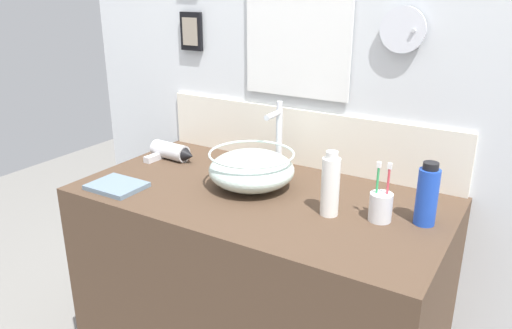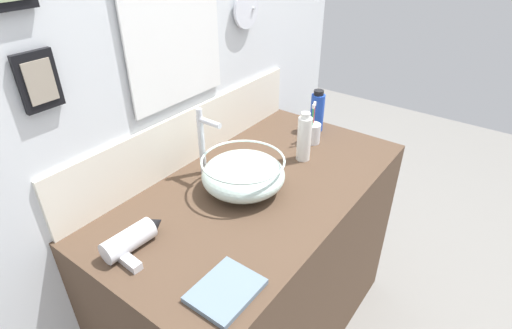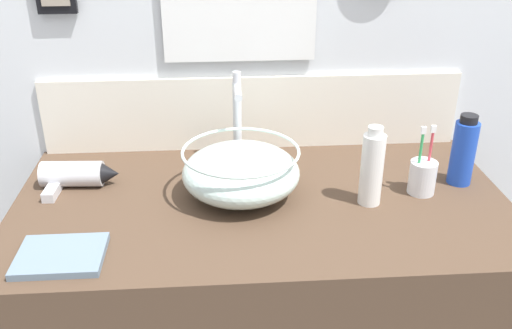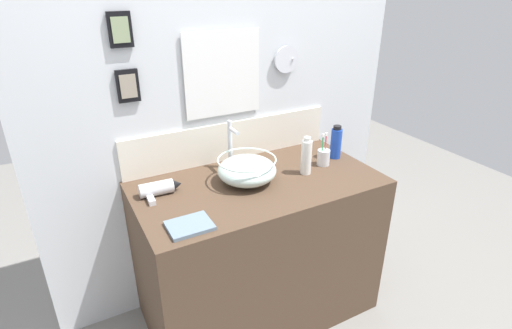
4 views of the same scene
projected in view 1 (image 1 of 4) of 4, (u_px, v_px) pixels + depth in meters
vanity_counter at (260, 298)px, 1.82m from camera, size 1.24×0.66×0.84m
back_panel at (310, 50)px, 1.82m from camera, size 2.09×0.10×2.55m
glass_bowl_sink at (252, 169)px, 1.70m from camera, size 0.29×0.29×0.13m
faucet at (278, 133)px, 1.82m from camera, size 0.02×0.11×0.27m
hair_drier at (172, 152)px, 1.99m from camera, size 0.20×0.13×0.07m
toothbrush_cup at (381, 206)px, 1.47m from camera, size 0.07×0.07×0.18m
soap_dispenser at (330, 185)px, 1.49m from camera, size 0.06×0.06×0.20m
lotion_bottle at (427, 195)px, 1.44m from camera, size 0.06×0.06×0.19m
hand_towel at (117, 186)px, 1.72m from camera, size 0.18×0.15×0.02m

